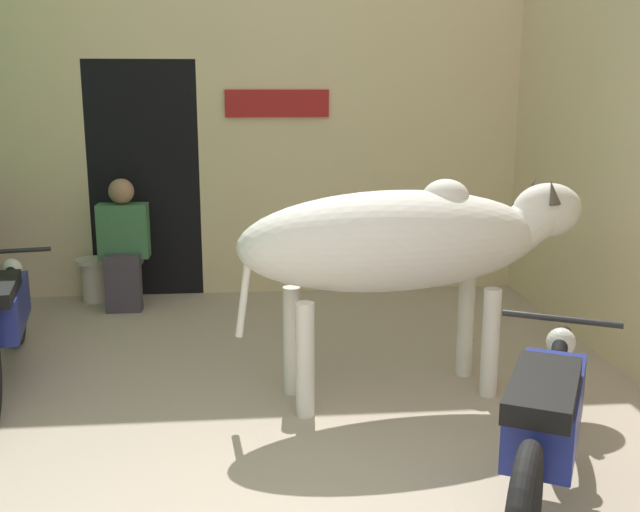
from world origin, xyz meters
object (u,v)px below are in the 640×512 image
(motorcycle_near, at_px, (545,423))
(plastic_stool, at_px, (94,278))
(shopkeeper_seated, at_px, (123,242))
(cow, at_px, (406,242))
(motorcycle_far, at_px, (2,316))

(motorcycle_near, distance_m, plastic_stool, 4.63)
(shopkeeper_seated, relative_size, plastic_stool, 2.89)
(shopkeeper_seated, bearing_deg, cow, -45.57)
(cow, height_order, shopkeeper_seated, cow)
(cow, bearing_deg, shopkeeper_seated, 134.43)
(motorcycle_near, distance_m, shopkeeper_seated, 4.26)
(motorcycle_far, distance_m, plastic_stool, 1.90)
(shopkeeper_seated, xyz_separation_m, plastic_stool, (-0.32, 0.23, -0.38))
(motorcycle_near, bearing_deg, cow, 103.19)
(motorcycle_near, relative_size, plastic_stool, 4.84)
(cow, distance_m, plastic_stool, 3.40)
(motorcycle_far, height_order, shopkeeper_seated, shopkeeper_seated)
(cow, xyz_separation_m, motorcycle_far, (-2.57, 0.44, -0.53))
(motorcycle_near, xyz_separation_m, shopkeeper_seated, (-2.38, 3.53, 0.14))
(cow, xyz_separation_m, motorcycle_near, (0.34, -1.44, -0.53))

